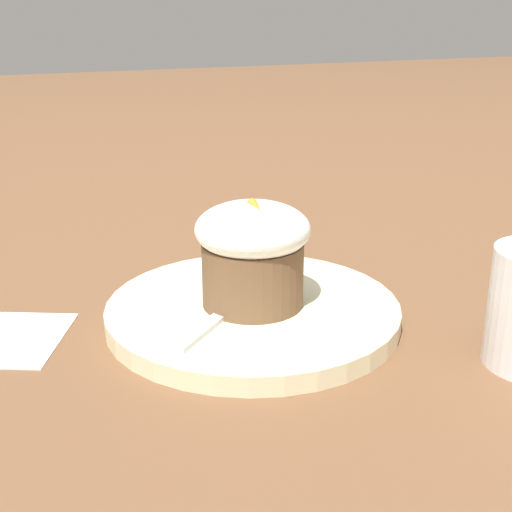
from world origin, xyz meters
name	(u,v)px	position (x,y,z in m)	size (l,w,h in m)	color
ground_plane	(253,321)	(0.00, 0.00, 0.00)	(4.00, 4.00, 0.00)	brown
dessert_plate	(253,312)	(0.00, 0.00, 0.01)	(0.23, 0.23, 0.02)	beige
carrot_cake	(256,250)	(0.00, 0.00, 0.06)	(0.09, 0.09, 0.09)	brown
spoon	(233,305)	(0.00, -0.02, 0.02)	(0.09, 0.10, 0.01)	silver
paper_napkin	(11,338)	(-0.04, -0.18, 0.00)	(0.11, 0.11, 0.00)	white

